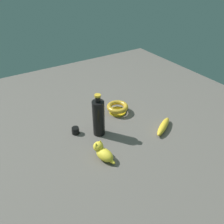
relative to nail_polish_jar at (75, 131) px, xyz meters
The scene contains 6 objects.
ground 0.22m from the nail_polish_jar, ahead, with size 2.00×2.00×0.00m, color #5B5651.
nail_polish_jar is the anchor object (origin of this frame).
bowl 0.31m from the nail_polish_jar, ahead, with size 0.13×0.13×0.05m.
banana 0.49m from the nail_polish_jar, 27.80° to the right, with size 0.18×0.04×0.04m, color yellow.
bottle_tall 0.16m from the nail_polish_jar, 31.62° to the right, with size 0.07×0.07×0.25m.
cat_figurine 0.24m from the nail_polish_jar, 81.37° to the right, with size 0.08×0.13×0.09m.
Camera 1 is at (-0.54, -0.87, 0.78)m, focal length 34.86 mm.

